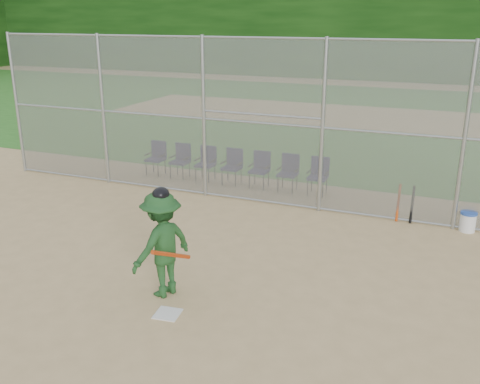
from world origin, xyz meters
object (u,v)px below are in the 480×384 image
at_px(home_plate, 168,314).
at_px(chair_0, 155,159).
at_px(batter_at_plate, 162,244).
at_px(water_cooler, 468,221).

relative_size(home_plate, chair_0, 0.40).
distance_m(home_plate, chair_0, 7.85).
relative_size(batter_at_plate, water_cooler, 4.29).
bearing_deg(batter_at_plate, water_cooler, 46.24).
relative_size(home_plate, water_cooler, 0.87).
bearing_deg(water_cooler, batter_at_plate, -133.76).
height_order(home_plate, chair_0, chair_0).
height_order(batter_at_plate, water_cooler, batter_at_plate).
bearing_deg(chair_0, batter_at_plate, -57.99).
xyz_separation_m(batter_at_plate, chair_0, (-3.79, 6.07, -0.43)).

